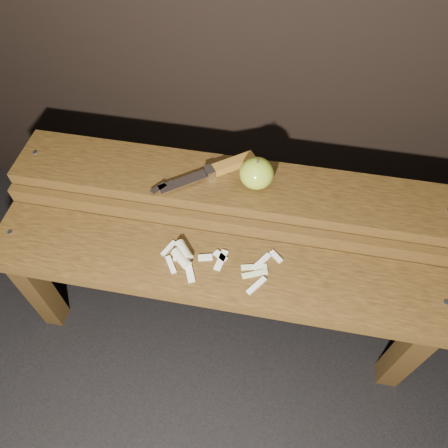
% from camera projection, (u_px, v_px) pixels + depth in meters
% --- Properties ---
extents(ground, '(60.00, 60.00, 0.00)m').
position_uv_depth(ground, '(221.00, 316.00, 1.47)').
color(ground, black).
extents(bench_front_tier, '(1.20, 0.20, 0.42)m').
position_uv_depth(bench_front_tier, '(216.00, 282.00, 1.15)').
color(bench_front_tier, '#32210C').
rests_on(bench_front_tier, ground).
extents(bench_rear_tier, '(1.20, 0.21, 0.50)m').
position_uv_depth(bench_rear_tier, '(231.00, 202.00, 1.23)').
color(bench_rear_tier, '#32210C').
rests_on(bench_rear_tier, ground).
extents(apple, '(0.09, 0.09, 0.09)m').
position_uv_depth(apple, '(257.00, 173.00, 1.12)').
color(apple, olive).
rests_on(apple, bench_rear_tier).
extents(knife, '(0.25, 0.19, 0.03)m').
position_uv_depth(knife, '(221.00, 168.00, 1.17)').
color(knife, brown).
rests_on(knife, bench_rear_tier).
extents(apple_scraps, '(0.31, 0.14, 0.03)m').
position_uv_depth(apple_scraps, '(198.00, 258.00, 1.10)').
color(apple_scraps, beige).
rests_on(apple_scraps, bench_front_tier).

